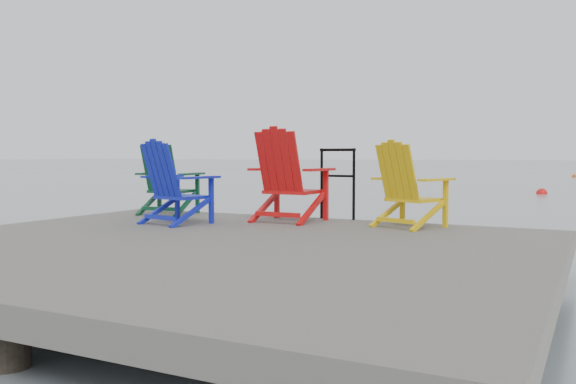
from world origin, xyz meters
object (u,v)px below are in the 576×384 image
at_px(chair_green, 167,179).
at_px(buoy_d, 575,177).
at_px(chair_blue, 174,183).
at_px(chair_yellow, 407,185).
at_px(handrail, 338,177).
at_px(chair_red, 287,176).
at_px(buoy_a, 542,194).

height_order(chair_green, buoy_d, chair_green).
bearing_deg(chair_blue, buoy_d, 96.67).
bearing_deg(chair_yellow, chair_blue, -139.32).
bearing_deg(handrail, chair_blue, -137.23).
height_order(chair_blue, chair_yellow, chair_blue).
xyz_separation_m(handrail, buoy_d, (1.56, 34.78, -1.04)).
relative_size(chair_red, chair_yellow, 1.17).
relative_size(chair_green, buoy_d, 2.80).
bearing_deg(chair_red, buoy_d, 87.65).
bearing_deg(chair_green, buoy_d, 74.99).
height_order(chair_green, buoy_a, chair_green).
xyz_separation_m(chair_red, buoy_a, (1.62, 16.08, -1.06)).
height_order(handrail, chair_red, chair_red).
bearing_deg(chair_red, buoy_a, 85.12).
xyz_separation_m(chair_blue, buoy_d, (3.07, 36.18, -0.99)).
height_order(chair_blue, chair_red, chair_red).
bearing_deg(buoy_a, chair_red, -95.76).
xyz_separation_m(chair_blue, chair_red, (1.07, 0.84, 0.07)).
relative_size(handrail, buoy_d, 2.60).
relative_size(chair_blue, chair_yellow, 1.02).
bearing_deg(chair_blue, handrail, 54.28).
bearing_deg(buoy_a, buoy_d, 88.89).
xyz_separation_m(chair_yellow, buoy_a, (0.15, 16.00, -0.98)).
bearing_deg(chair_yellow, buoy_a, 110.14).
xyz_separation_m(handrail, chair_yellow, (1.04, -0.47, -0.06)).
xyz_separation_m(chair_blue, chair_yellow, (2.54, 0.93, -0.01)).
distance_m(handrail, chair_green, 2.38).
bearing_deg(chair_green, buoy_a, 68.89).
distance_m(handrail, buoy_a, 15.61).
bearing_deg(chair_green, chair_blue, -56.60).
distance_m(chair_red, buoy_d, 35.41).
bearing_deg(chair_red, chair_yellow, 4.10).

